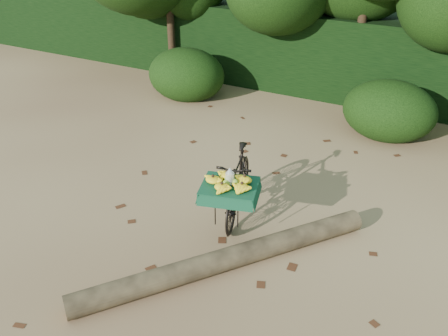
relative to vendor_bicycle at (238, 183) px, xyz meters
The scene contains 7 objects.
ground 0.80m from the vendor_bicycle, 107.22° to the right, with size 80.00×80.00×0.00m, color tan.
vendor_bicycle is the anchor object (origin of this frame).
fallen_log 1.23m from the vendor_bicycle, 68.99° to the right, with size 0.28×0.28×3.85m, color brown.
hedge_backdrop 5.72m from the vendor_bicycle, 91.86° to the left, with size 26.00×1.80×1.80m, color black.
tree_row 5.19m from the vendor_bicycle, 99.67° to the left, with size 14.50×2.00×4.00m, color black, non-canonical shape.
bush_clumps 3.72m from the vendor_bicycle, 85.14° to the left, with size 8.80×1.70×0.90m, color black, non-canonical shape.
leaf_litter 0.53m from the vendor_bicycle, 164.07° to the left, with size 7.00×7.30×0.01m, color #442312, non-canonical shape.
Camera 1 is at (2.69, -4.47, 3.92)m, focal length 38.00 mm.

